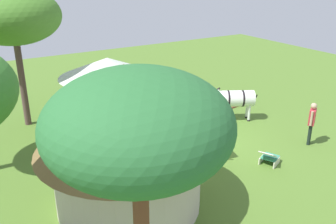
{
  "coord_description": "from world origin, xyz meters",
  "views": [
    {
      "loc": [
        -10.56,
        7.96,
        6.38
      ],
      "look_at": [
        1.17,
        0.84,
        1.0
      ],
      "focal_mm": 39.81,
      "sensor_mm": 36.0,
      "label": 1
    }
  ],
  "objects_px": {
    "guest_behind_table": "(134,115)",
    "standing_watcher": "(312,120)",
    "shade_umbrella": "(108,67)",
    "patio_dining_table": "(110,110)",
    "acacia_tree_right_background": "(138,129)",
    "guest_beside_umbrella": "(68,113)",
    "patio_chair_west_end": "(82,112)",
    "zebra_toward_hut": "(233,99)",
    "zebra_nearest_camera": "(174,103)",
    "patio_chair_east_end": "(131,105)",
    "striped_lounge_chair": "(269,157)",
    "acacia_tree_far_lawn": "(13,16)",
    "zebra_by_umbrella": "(206,128)",
    "thatched_hut": "(127,132)",
    "patio_chair_near_lawn": "(115,125)"
  },
  "relations": [
    {
      "from": "standing_watcher",
      "to": "zebra_nearest_camera",
      "type": "xyz_separation_m",
      "value": [
        4.38,
        3.36,
        -0.04
      ]
    },
    {
      "from": "acacia_tree_right_background",
      "to": "acacia_tree_far_lawn",
      "type": "bearing_deg",
      "value": -2.59
    },
    {
      "from": "thatched_hut",
      "to": "acacia_tree_far_lawn",
      "type": "relative_size",
      "value": 0.86
    },
    {
      "from": "zebra_toward_hut",
      "to": "zebra_nearest_camera",
      "type": "bearing_deg",
      "value": 96.85
    },
    {
      "from": "zebra_nearest_camera",
      "to": "zebra_by_umbrella",
      "type": "xyz_separation_m",
      "value": [
        -2.85,
        0.44,
        -0.02
      ]
    },
    {
      "from": "acacia_tree_right_background",
      "to": "patio_dining_table",
      "type": "bearing_deg",
      "value": -19.89
    },
    {
      "from": "thatched_hut",
      "to": "zebra_toward_hut",
      "type": "relative_size",
      "value": 2.31
    },
    {
      "from": "acacia_tree_right_background",
      "to": "standing_watcher",
      "type": "bearing_deg",
      "value": -65.8
    },
    {
      "from": "patio_dining_table",
      "to": "zebra_nearest_camera",
      "type": "height_order",
      "value": "zebra_nearest_camera"
    },
    {
      "from": "standing_watcher",
      "to": "patio_chair_west_end",
      "type": "bearing_deg",
      "value": 104.2
    },
    {
      "from": "patio_chair_east_end",
      "to": "guest_beside_umbrella",
      "type": "xyz_separation_m",
      "value": [
        -0.7,
        3.05,
        0.48
      ]
    },
    {
      "from": "patio_dining_table",
      "to": "patio_chair_west_end",
      "type": "distance_m",
      "value": 1.27
    },
    {
      "from": "patio_chair_east_end",
      "to": "striped_lounge_chair",
      "type": "relative_size",
      "value": 0.94
    },
    {
      "from": "zebra_toward_hut",
      "to": "acacia_tree_far_lawn",
      "type": "distance_m",
      "value": 9.62
    },
    {
      "from": "acacia_tree_far_lawn",
      "to": "acacia_tree_right_background",
      "type": "bearing_deg",
      "value": 177.41
    },
    {
      "from": "striped_lounge_chair",
      "to": "zebra_toward_hut",
      "type": "height_order",
      "value": "zebra_toward_hut"
    },
    {
      "from": "guest_beside_umbrella",
      "to": "acacia_tree_right_background",
      "type": "height_order",
      "value": "acacia_tree_right_background"
    },
    {
      "from": "shade_umbrella",
      "to": "guest_beside_umbrella",
      "type": "distance_m",
      "value": 2.44
    },
    {
      "from": "acacia_tree_right_background",
      "to": "zebra_by_umbrella",
      "type": "bearing_deg",
      "value": -43.99
    },
    {
      "from": "shade_umbrella",
      "to": "standing_watcher",
      "type": "relative_size",
      "value": 2.41
    },
    {
      "from": "guest_behind_table",
      "to": "standing_watcher",
      "type": "height_order",
      "value": "standing_watcher"
    },
    {
      "from": "striped_lounge_chair",
      "to": "acacia_tree_right_background",
      "type": "distance_m",
      "value": 8.89
    },
    {
      "from": "guest_behind_table",
      "to": "zebra_nearest_camera",
      "type": "relative_size",
      "value": 0.74
    },
    {
      "from": "thatched_hut",
      "to": "patio_chair_near_lawn",
      "type": "height_order",
      "value": "thatched_hut"
    },
    {
      "from": "guest_beside_umbrella",
      "to": "acacia_tree_right_background",
      "type": "relative_size",
      "value": 0.32
    },
    {
      "from": "patio_chair_near_lawn",
      "to": "standing_watcher",
      "type": "height_order",
      "value": "standing_watcher"
    },
    {
      "from": "guest_beside_umbrella",
      "to": "standing_watcher",
      "type": "height_order",
      "value": "standing_watcher"
    },
    {
      "from": "acacia_tree_right_background",
      "to": "zebra_nearest_camera",
      "type": "bearing_deg",
      "value": -34.86
    },
    {
      "from": "patio_chair_west_end",
      "to": "acacia_tree_far_lawn",
      "type": "xyz_separation_m",
      "value": [
        1.17,
        2.03,
        4.04
      ]
    },
    {
      "from": "patio_chair_near_lawn",
      "to": "zebra_by_umbrella",
      "type": "relative_size",
      "value": 0.4
    },
    {
      "from": "shade_umbrella",
      "to": "striped_lounge_chair",
      "type": "height_order",
      "value": "shade_umbrella"
    },
    {
      "from": "standing_watcher",
      "to": "acacia_tree_far_lawn",
      "type": "xyz_separation_m",
      "value": [
        7.61,
        8.8,
        3.55
      ]
    },
    {
      "from": "patio_chair_west_end",
      "to": "standing_watcher",
      "type": "relative_size",
      "value": 0.54
    },
    {
      "from": "standing_watcher",
      "to": "patio_dining_table",
      "type": "bearing_deg",
      "value": 103.28
    },
    {
      "from": "patio_chair_west_end",
      "to": "zebra_toward_hut",
      "type": "relative_size",
      "value": 0.42
    },
    {
      "from": "patio_chair_near_lawn",
      "to": "acacia_tree_far_lawn",
      "type": "relative_size",
      "value": 0.16
    },
    {
      "from": "patio_dining_table",
      "to": "zebra_by_umbrella",
      "type": "relative_size",
      "value": 0.69
    },
    {
      "from": "zebra_nearest_camera",
      "to": "zebra_toward_hut",
      "type": "distance_m",
      "value": 2.64
    },
    {
      "from": "shade_umbrella",
      "to": "patio_chair_west_end",
      "type": "height_order",
      "value": "shade_umbrella"
    },
    {
      "from": "patio_dining_table",
      "to": "zebra_nearest_camera",
      "type": "xyz_separation_m",
      "value": [
        -1.29,
        -2.4,
        0.3
      ]
    },
    {
      "from": "patio_dining_table",
      "to": "patio_chair_east_end",
      "type": "xyz_separation_m",
      "value": [
        0.44,
        -1.18,
        -0.14
      ]
    },
    {
      "from": "guest_beside_umbrella",
      "to": "patio_dining_table",
      "type": "bearing_deg",
      "value": -60.81
    },
    {
      "from": "patio_chair_east_end",
      "to": "zebra_by_umbrella",
      "type": "height_order",
      "value": "zebra_by_umbrella"
    },
    {
      "from": "guest_behind_table",
      "to": "acacia_tree_right_background",
      "type": "xyz_separation_m",
      "value": [
        -8.07,
        3.83,
        3.39
      ]
    },
    {
      "from": "patio_dining_table",
      "to": "thatched_hut",
      "type": "bearing_deg",
      "value": 162.0
    },
    {
      "from": "patio_chair_east_end",
      "to": "guest_beside_umbrella",
      "type": "distance_m",
      "value": 3.16
    },
    {
      "from": "thatched_hut",
      "to": "zebra_by_umbrella",
      "type": "bearing_deg",
      "value": -68.71
    },
    {
      "from": "patio_chair_near_lawn",
      "to": "guest_behind_table",
      "type": "relative_size",
      "value": 0.54
    },
    {
      "from": "shade_umbrella",
      "to": "patio_dining_table",
      "type": "height_order",
      "value": "shade_umbrella"
    },
    {
      "from": "shade_umbrella",
      "to": "patio_chair_west_end",
      "type": "relative_size",
      "value": 4.48
    }
  ]
}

